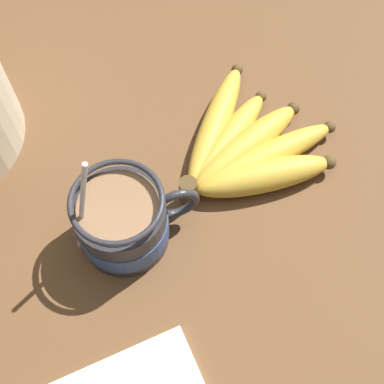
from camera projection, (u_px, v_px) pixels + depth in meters
table at (184, 243)px, 59.49cm from camera, size 100.99×100.99×2.71cm
coffee_mug at (123, 222)px, 54.97cm from camera, size 13.21×9.59×16.45cm
banana_bunch at (245, 150)px, 61.57cm from camera, size 20.39×18.92×4.10cm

